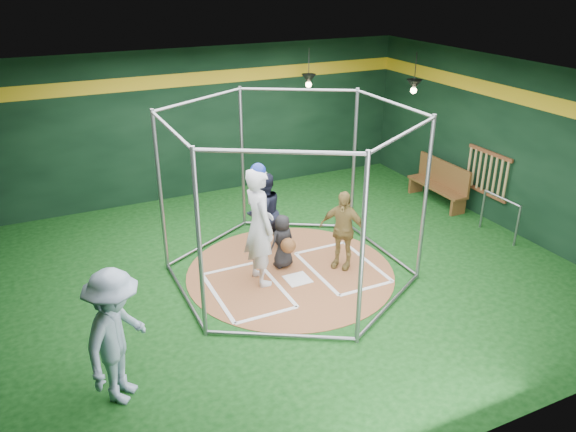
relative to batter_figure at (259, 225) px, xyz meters
name	(u,v)px	position (x,y,z in m)	size (l,w,h in m)	color
room_shell	(290,183)	(0.61, 0.04, 0.65)	(10.10, 9.10, 3.53)	#0C350D
clay_disc	(290,272)	(0.61, 0.03, -1.09)	(3.80, 3.80, 0.01)	#955A36
home_plate	(298,279)	(0.61, -0.27, -1.08)	(0.43, 0.43, 0.01)	white
batter_box_left	(247,290)	(-0.34, -0.22, -1.08)	(1.17, 1.77, 0.01)	white
batter_box_right	(342,267)	(1.56, -0.22, -1.08)	(1.17, 1.77, 0.01)	white
batting_cage	(290,197)	(0.61, 0.03, 0.40)	(4.05, 4.67, 3.00)	gray
bat_rack	(487,173)	(5.53, 0.43, -0.05)	(0.07, 1.25, 0.98)	brown
pendant_lamp_near	(309,79)	(2.81, 3.63, 1.64)	(0.34, 0.34, 0.90)	black
pendant_lamp_far	(414,85)	(4.61, 2.03, 1.64)	(0.34, 0.34, 0.90)	black
batter_figure	(259,225)	(0.00, 0.00, 0.00)	(0.53, 0.79, 2.20)	silver
visitor_leopard	(342,230)	(1.56, -0.17, -0.34)	(0.88, 0.37, 1.50)	tan
catcher_figure	(283,242)	(0.58, 0.28, -0.57)	(0.56, 0.60, 1.03)	black
umpire	(264,212)	(0.56, 1.10, -0.30)	(0.76, 0.60, 1.57)	black
bystander_blue	(117,337)	(-2.75, -1.95, -0.16)	(1.21, 0.69, 1.87)	#94ABC4
dugout_bench	(440,182)	(5.23, 1.54, -0.58)	(0.40, 1.73, 1.01)	brown
steel_railing	(501,210)	(5.16, -0.45, -0.52)	(0.05, 1.01, 0.87)	gray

